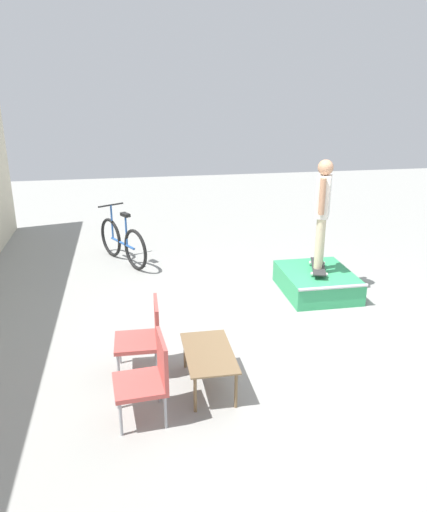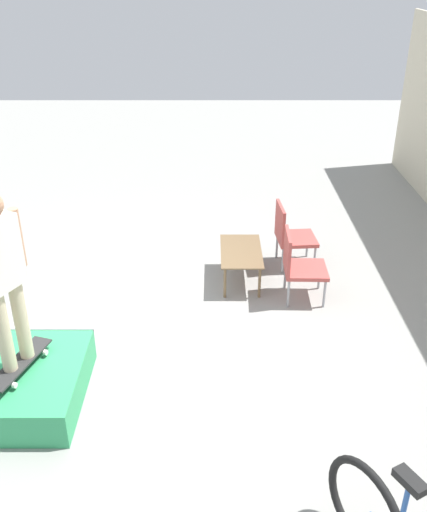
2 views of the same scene
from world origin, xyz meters
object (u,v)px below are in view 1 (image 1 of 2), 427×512
(coffee_table, at_px, (209,356))
(patio_chair_left, at_px, (149,376))
(patio_chair_right, at_px, (145,334))
(bicycle, at_px, (123,242))
(person_skater, at_px, (323,205))
(skate_ramp_box, at_px, (317,282))
(skateboard_on_ramp, at_px, (318,267))

(coffee_table, distance_m, patio_chair_left, 0.82)
(coffee_table, height_order, patio_chair_right, patio_chair_right)
(patio_chair_right, height_order, bicycle, bicycle)
(coffee_table, xyz_separation_m, patio_chair_left, (-0.43, 0.69, 0.10))
(patio_chair_left, bearing_deg, coffee_table, 117.70)
(person_skater, height_order, coffee_table, person_skater)
(skate_ramp_box, relative_size, bicycle, 0.86)
(skateboard_on_ramp, relative_size, bicycle, 0.54)
(patio_chair_left, relative_size, patio_chair_right, 1.00)
(skateboard_on_ramp, relative_size, person_skater, 0.49)
(skateboard_on_ramp, xyz_separation_m, person_skater, (-0.00, 0.00, 1.02))
(patio_chair_right, bearing_deg, skate_ramp_box, 124.51)
(coffee_table, bearing_deg, patio_chair_left, 122.27)
(person_skater, bearing_deg, patio_chair_left, 160.50)
(skate_ramp_box, xyz_separation_m, skateboard_on_ramp, (0.02, -0.01, 0.26))
(skate_ramp_box, xyz_separation_m, coffee_table, (-2.31, 2.18, 0.21))
(skate_ramp_box, distance_m, bicycle, 3.70)
(person_skater, xyz_separation_m, patio_chair_right, (-1.89, 2.88, -0.97))
(person_skater, xyz_separation_m, bicycle, (1.98, 3.12, -1.06))
(skateboard_on_ramp, relative_size, coffee_table, 0.86)
(skateboard_on_ramp, distance_m, coffee_table, 3.20)
(patio_chair_left, distance_m, patio_chair_right, 0.87)
(coffee_table, height_order, patio_chair_left, patio_chair_left)
(person_skater, relative_size, patio_chair_right, 1.91)
(skate_ramp_box, relative_size, patio_chair_right, 1.49)
(patio_chair_left, xyz_separation_m, bicycle, (4.75, 0.25, -0.09))
(skateboard_on_ramp, relative_size, patio_chair_right, 0.94)
(skate_ramp_box, xyz_separation_m, person_skater, (0.02, -0.01, 1.28))
(person_skater, bearing_deg, skate_ramp_box, 176.47)
(skate_ramp_box, distance_m, patio_chair_right, 3.43)
(skate_ramp_box, bearing_deg, patio_chair_right, 123.16)
(skateboard_on_ramp, height_order, bicycle, bicycle)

